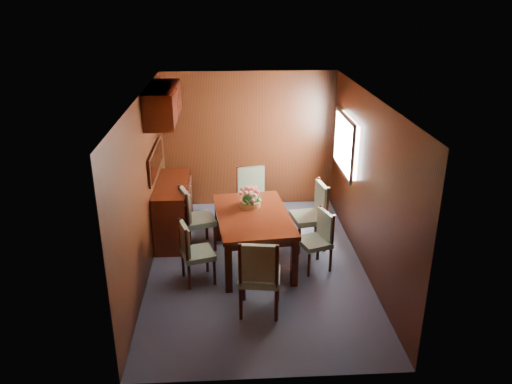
{
  "coord_description": "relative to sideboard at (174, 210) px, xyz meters",
  "views": [
    {
      "loc": [
        -0.37,
        -6.21,
        3.64
      ],
      "look_at": [
        0.0,
        0.19,
        1.05
      ],
      "focal_mm": 35.0,
      "sensor_mm": 36.0,
      "label": 1
    }
  ],
  "objects": [
    {
      "name": "flower_centerpiece",
      "position": [
        1.18,
        -0.61,
        0.45
      ],
      "size": [
        0.32,
        0.32,
        0.32
      ],
      "color": "#A76833",
      "rests_on": "dining_table"
    },
    {
      "name": "chair_left_far",
      "position": [
        0.33,
        -0.43,
        0.09
      ],
      "size": [
        0.57,
        0.59,
        0.98
      ],
      "rotation": [
        0.0,
        0.0,
        -1.23
      ],
      "color": "black",
      "rests_on": "ground"
    },
    {
      "name": "room_shell",
      "position": [
        1.15,
        -0.67,
        1.18
      ],
      "size": [
        3.06,
        4.52,
        2.41
      ],
      "color": "black",
      "rests_on": "ground"
    },
    {
      "name": "chair_foot",
      "position": [
        1.26,
        0.23,
        0.13
      ],
      "size": [
        0.6,
        0.59,
        1.04
      ],
      "rotation": [
        0.0,
        0.0,
        3.41
      ],
      "color": "black",
      "rests_on": "ground"
    },
    {
      "name": "chair_right_near",
      "position": [
        2.1,
        -1.1,
        0.03
      ],
      "size": [
        0.5,
        0.51,
        0.86
      ],
      "rotation": [
        0.0,
        0.0,
        1.91
      ],
      "color": "black",
      "rests_on": "ground"
    },
    {
      "name": "chair_right_far",
      "position": [
        2.14,
        -0.46,
        0.12
      ],
      "size": [
        0.54,
        0.55,
        1.03
      ],
      "rotation": [
        0.0,
        0.0,
        1.73
      ],
      "color": "black",
      "rests_on": "ground"
    },
    {
      "name": "chair_left_near",
      "position": [
        0.38,
        -1.38,
        0.03
      ],
      "size": [
        0.5,
        0.51,
        0.87
      ],
      "rotation": [
        0.0,
        0.0,
        -1.27
      ],
      "color": "black",
      "rests_on": "ground"
    },
    {
      "name": "sideboard",
      "position": [
        0.0,
        0.0,
        0.0
      ],
      "size": [
        0.48,
        1.4,
        0.9
      ],
      "primitive_type": "cube",
      "color": "black",
      "rests_on": "ground"
    },
    {
      "name": "dining_table",
      "position": [
        1.2,
        -0.87,
        0.19
      ],
      "size": [
        1.16,
        1.69,
        0.75
      ],
      "rotation": [
        0.0,
        0.0,
        0.1
      ],
      "color": "black",
      "rests_on": "ground"
    },
    {
      "name": "chair_head",
      "position": [
        1.21,
        -2.16,
        0.12
      ],
      "size": [
        0.54,
        0.52,
        1.02
      ],
      "rotation": [
        0.0,
        0.0,
        -0.14
      ],
      "color": "black",
      "rests_on": "ground"
    },
    {
      "name": "ground",
      "position": [
        1.25,
        -1.0,
        -0.45
      ],
      "size": [
        4.5,
        4.5,
        0.0
      ],
      "primitive_type": "plane",
      "color": "#353848",
      "rests_on": "ground"
    }
  ]
}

